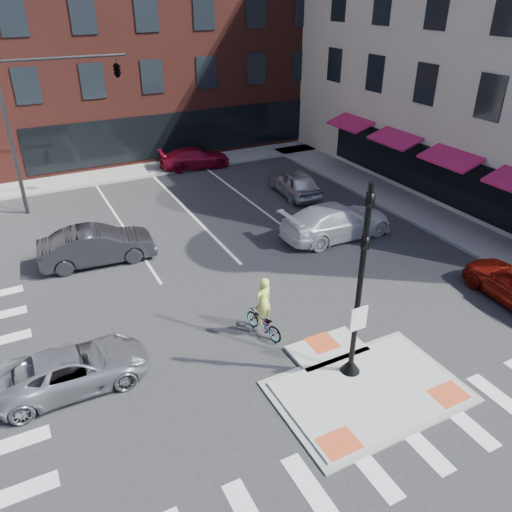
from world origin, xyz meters
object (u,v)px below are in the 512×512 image
silver_suv (74,368)px  white_pickup (337,221)px  bg_car_red (195,158)px  bg_car_silver (294,182)px  cyclist (263,316)px  bg_car_dark (97,245)px

silver_suv → white_pickup: white_pickup is taller
silver_suv → bg_car_red: bg_car_red is taller
bg_car_silver → cyclist: 13.02m
silver_suv → bg_car_silver: 17.04m
white_pickup → bg_car_red: 12.77m
white_pickup → cyclist: bearing=127.6°
bg_car_silver → bg_car_red: bearing=-60.5°
silver_suv → bg_car_silver: bg_car_silver is taller
bg_car_dark → cyclist: size_ratio=2.18×
bg_car_dark → white_pickup: bearing=-99.5°
bg_car_dark → cyclist: bearing=-148.8°
bg_car_silver → cyclist: (-7.58, -10.58, 0.00)m
bg_car_silver → cyclist: bearing=59.2°
bg_car_dark → bg_car_red: 12.94m
bg_car_red → cyclist: cyclist is taller
bg_car_dark → bg_car_red: bearing=-35.0°
white_pickup → bg_car_dark: size_ratio=1.16×
bg_car_dark → bg_car_silver: bearing=-71.3°
silver_suv → cyclist: bearing=-93.2°
bg_car_red → white_pickup: bearing=-164.3°
bg_car_dark → bg_car_silver: 11.82m
bg_car_dark → bg_car_silver: bg_car_dark is taller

